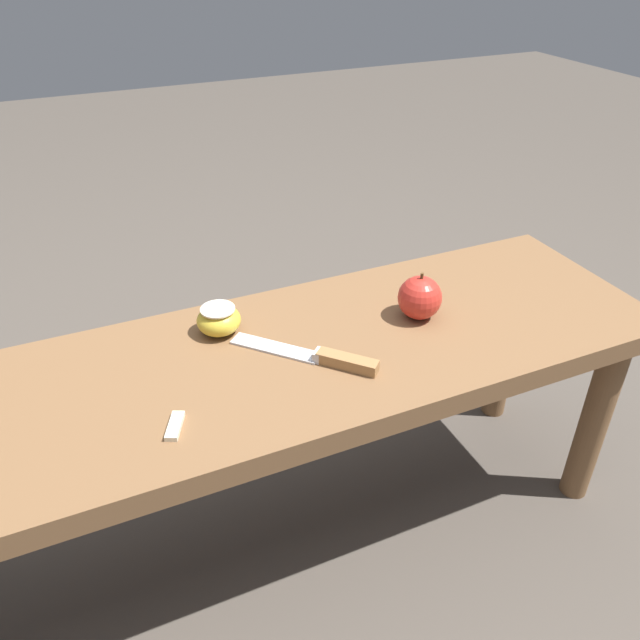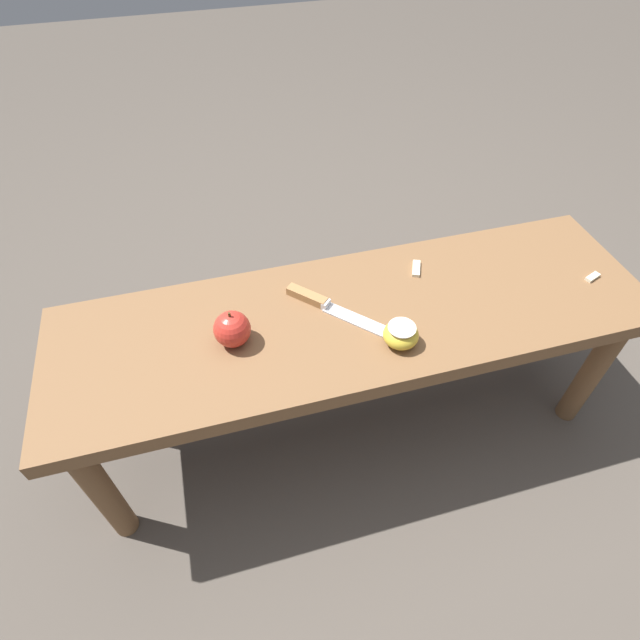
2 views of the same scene
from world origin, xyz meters
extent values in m
plane|color=#4C443D|center=(0.00, 0.00, 0.00)|extent=(8.00, 8.00, 0.00)
cube|color=brown|center=(0.00, 0.00, 0.43)|extent=(1.37, 0.41, 0.04)
cylinder|color=brown|center=(-0.62, -0.14, 0.21)|extent=(0.06, 0.06, 0.41)
cylinder|color=brown|center=(-0.62, 0.14, 0.21)|extent=(0.06, 0.06, 0.41)
cube|color=silver|center=(-0.01, -0.02, 0.45)|extent=(0.13, 0.13, 0.00)
cube|color=silver|center=(-0.06, 0.04, 0.46)|extent=(0.03, 0.03, 0.02)
cube|color=#9E7042|center=(-0.10, 0.07, 0.46)|extent=(0.09, 0.09, 0.02)
sphere|color=red|center=(-0.28, -0.01, 0.49)|extent=(0.08, 0.08, 0.08)
cylinder|color=#4C3319|center=(-0.28, -0.01, 0.53)|extent=(0.01, 0.01, 0.01)
ellipsoid|color=gold|center=(0.06, -0.10, 0.48)|extent=(0.08, 0.08, 0.05)
cylinder|color=beige|center=(0.06, -0.10, 0.50)|extent=(0.06, 0.06, 0.00)
cube|color=beige|center=(0.19, 0.10, 0.46)|extent=(0.04, 0.06, 0.01)
camera|label=1|loc=(0.26, 0.78, 1.06)|focal=35.00mm
camera|label=2|loc=(-0.28, -0.72, 1.26)|focal=28.00mm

